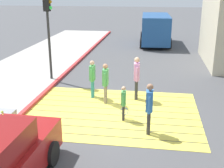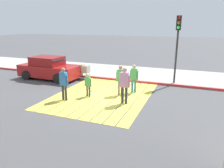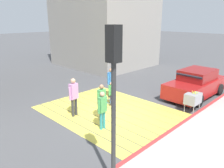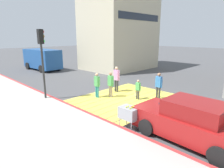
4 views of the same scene
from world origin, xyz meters
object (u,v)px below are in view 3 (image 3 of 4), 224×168
(car_parked_near_curb, at_px, (196,84))
(pedestrian_teen_behind, at_px, (111,81))
(pedestrian_adult_trailing, at_px, (74,95))
(pedestrian_child_with_racket, at_px, (111,92))
(pedestrian_adult_side, at_px, (102,100))
(traffic_light_corner, at_px, (113,77))
(pedestrian_adult_lead, at_px, (102,108))
(tennis_ball_cart, at_px, (193,98))

(car_parked_near_curb, distance_m, pedestrian_teen_behind, 4.86)
(pedestrian_adult_trailing, xyz_separation_m, pedestrian_child_with_racket, (-0.30, -2.11, -0.35))
(pedestrian_adult_trailing, bearing_deg, pedestrian_child_with_racket, -97.97)
(car_parked_near_curb, height_order, pedestrian_adult_side, pedestrian_adult_side)
(traffic_light_corner, distance_m, pedestrian_adult_trailing, 5.16)
(pedestrian_adult_lead, bearing_deg, pedestrian_adult_side, -41.15)
(pedestrian_adult_side, distance_m, pedestrian_child_with_racket, 1.76)
(tennis_ball_cart, height_order, pedestrian_adult_trailing, pedestrian_adult_trailing)
(pedestrian_teen_behind, relative_size, pedestrian_child_with_racket, 1.34)
(car_parked_near_curb, distance_m, pedestrian_adult_lead, 6.51)
(car_parked_near_curb, relative_size, pedestrian_teen_behind, 2.58)
(tennis_ball_cart, relative_size, pedestrian_adult_trailing, 0.56)
(traffic_light_corner, relative_size, pedestrian_adult_trailing, 2.35)
(pedestrian_child_with_racket, bearing_deg, pedestrian_adult_trailing, 82.03)
(pedestrian_adult_lead, distance_m, pedestrian_child_with_racket, 2.59)
(pedestrian_adult_side, bearing_deg, pedestrian_adult_trailing, 27.36)
(traffic_light_corner, bearing_deg, pedestrian_adult_trailing, -23.89)
(tennis_ball_cart, bearing_deg, pedestrian_child_with_racket, 32.17)
(pedestrian_adult_lead, bearing_deg, tennis_ball_cart, -113.60)
(pedestrian_adult_lead, height_order, pedestrian_teen_behind, pedestrian_teen_behind)
(car_parked_near_curb, height_order, pedestrian_teen_behind, pedestrian_teen_behind)
(tennis_ball_cart, distance_m, pedestrian_teen_behind, 4.47)
(tennis_ball_cart, xyz_separation_m, pedestrian_adult_lead, (1.83, 4.19, 0.24))
(traffic_light_corner, bearing_deg, car_parked_near_curb, -79.37)
(car_parked_near_curb, bearing_deg, pedestrian_child_with_racket, 60.46)
(pedestrian_adult_lead, height_order, pedestrian_child_with_racket, pedestrian_adult_lead)
(pedestrian_adult_side, bearing_deg, car_parked_near_curb, -105.10)
(tennis_ball_cart, relative_size, pedestrian_adult_lead, 0.63)
(traffic_light_corner, bearing_deg, pedestrian_child_with_racket, -44.86)
(pedestrian_adult_side, xyz_separation_m, pedestrian_teen_behind, (1.80, -2.38, 0.02))
(tennis_ball_cart, height_order, pedestrian_adult_side, pedestrian_adult_side)
(traffic_light_corner, xyz_separation_m, pedestrian_adult_lead, (2.51, -1.97, -2.10))
(car_parked_near_curb, xyz_separation_m, pedestrian_teen_behind, (3.39, 3.48, 0.25))
(car_parked_near_curb, relative_size, traffic_light_corner, 1.02)
(pedestrian_adult_trailing, bearing_deg, tennis_ball_cart, -130.94)
(pedestrian_adult_trailing, distance_m, pedestrian_adult_side, 1.34)
(pedestrian_child_with_racket, bearing_deg, tennis_ball_cart, -147.83)
(pedestrian_adult_trailing, bearing_deg, pedestrian_adult_lead, -178.57)
(pedestrian_adult_side, relative_size, pedestrian_teen_behind, 0.98)
(pedestrian_adult_trailing, bearing_deg, car_parked_near_curb, -113.17)
(traffic_light_corner, relative_size, pedestrian_child_with_racket, 3.37)
(tennis_ball_cart, bearing_deg, pedestrian_adult_side, 55.54)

